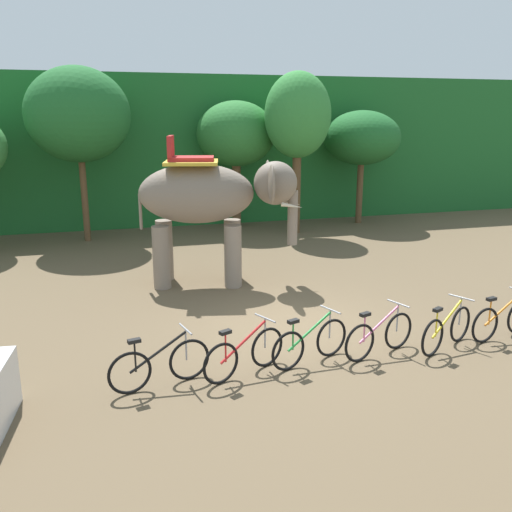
% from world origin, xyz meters
% --- Properties ---
extents(ground_plane, '(80.00, 80.00, 0.00)m').
position_xyz_m(ground_plane, '(0.00, 0.00, 0.00)').
color(ground_plane, brown).
extents(foliage_hedge, '(36.00, 6.00, 5.80)m').
position_xyz_m(foliage_hedge, '(0.00, 14.25, 2.90)').
color(foliage_hedge, '#1E6028').
rests_on(foliage_hedge, ground).
extents(tree_center_right, '(3.43, 3.43, 5.85)m').
position_xyz_m(tree_center_right, '(-4.27, 9.49, 4.28)').
color(tree_center_right, brown).
rests_on(tree_center_right, ground).
extents(tree_left, '(2.98, 2.98, 4.81)m').
position_xyz_m(tree_left, '(1.34, 10.45, 3.56)').
color(tree_left, brown).
rests_on(tree_left, ground).
extents(tree_right, '(2.38, 2.38, 5.79)m').
position_xyz_m(tree_right, '(3.22, 8.82, 4.23)').
color(tree_right, brown).
rests_on(tree_right, ground).
extents(tree_far_left, '(3.01, 3.01, 4.47)m').
position_xyz_m(tree_far_left, '(6.36, 9.99, 3.39)').
color(tree_far_left, brown).
rests_on(tree_far_left, ground).
extents(elephant, '(4.25, 2.41, 3.78)m').
position_xyz_m(elephant, '(-1.02, 3.48, 2.20)').
color(elephant, gray).
rests_on(elephant, ground).
extents(bike_black, '(1.67, 0.58, 0.92)m').
position_xyz_m(bike_black, '(-2.90, -1.87, 0.39)').
color(bike_black, black).
rests_on(bike_black, ground).
extents(bike_red, '(1.58, 0.81, 0.92)m').
position_xyz_m(bike_red, '(-1.49, -1.84, 0.39)').
color(bike_red, black).
rests_on(bike_red, ground).
extents(bike_green, '(1.63, 0.71, 0.92)m').
position_xyz_m(bike_green, '(-0.27, -1.71, 0.39)').
color(bike_green, black).
rests_on(bike_green, ground).
extents(bike_pink, '(1.64, 0.69, 0.92)m').
position_xyz_m(bike_pink, '(1.06, -1.74, 0.39)').
color(bike_pink, black).
rests_on(bike_pink, ground).
extents(bike_yellow, '(1.56, 0.84, 0.92)m').
position_xyz_m(bike_yellow, '(2.41, -1.82, 0.39)').
color(bike_yellow, black).
rests_on(bike_yellow, ground).
extents(bike_orange, '(1.68, 0.56, 0.92)m').
position_xyz_m(bike_orange, '(3.77, -1.68, 0.39)').
color(bike_orange, black).
rests_on(bike_orange, ground).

